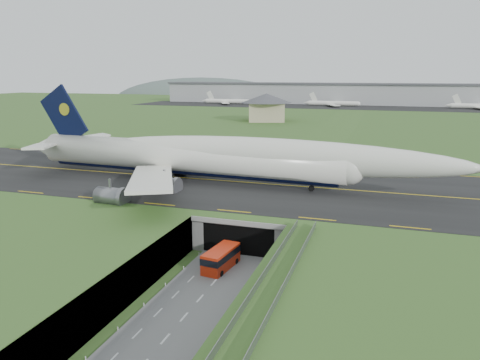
% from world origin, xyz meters
% --- Properties ---
extents(ground, '(900.00, 900.00, 0.00)m').
position_xyz_m(ground, '(0.00, 0.00, 0.00)').
color(ground, '#3A5F26').
rests_on(ground, ground).
extents(airfield_deck, '(800.00, 800.00, 6.00)m').
position_xyz_m(airfield_deck, '(0.00, 0.00, 3.00)').
color(airfield_deck, gray).
rests_on(airfield_deck, ground).
extents(trench_road, '(12.00, 75.00, 0.20)m').
position_xyz_m(trench_road, '(0.00, -7.50, 0.10)').
color(trench_road, slate).
rests_on(trench_road, ground).
extents(taxiway, '(800.00, 44.00, 0.18)m').
position_xyz_m(taxiway, '(0.00, 33.00, 6.09)').
color(taxiway, black).
rests_on(taxiway, airfield_deck).
extents(tunnel_portal, '(17.00, 22.30, 6.00)m').
position_xyz_m(tunnel_portal, '(0.00, 16.71, 3.33)').
color(tunnel_portal, gray).
rests_on(tunnel_portal, ground).
extents(guideway, '(3.00, 53.00, 7.05)m').
position_xyz_m(guideway, '(11.00, -19.11, 5.32)').
color(guideway, '#A8A8A3').
rests_on(guideway, ground).
extents(jumbo_jet, '(100.02, 63.27, 20.96)m').
position_xyz_m(jumbo_jet, '(-12.68, 30.75, 11.65)').
color(jumbo_jet, white).
rests_on(jumbo_jet, ground).
extents(shuttle_tram, '(3.87, 8.02, 3.14)m').
position_xyz_m(shuttle_tram, '(-0.76, 2.07, 1.72)').
color(shuttle_tram, red).
rests_on(shuttle_tram, ground).
extents(service_building, '(30.31, 30.31, 13.32)m').
position_xyz_m(service_building, '(-35.54, 161.01, 13.89)').
color(service_building, '#C4B48E').
rests_on(service_building, ground).
extents(cargo_terminal, '(320.00, 67.00, 15.60)m').
position_xyz_m(cargo_terminal, '(-0.12, 299.41, 13.96)').
color(cargo_terminal, '#B2B2B2').
rests_on(cargo_terminal, ground).
extents(distant_hills, '(700.00, 91.00, 60.00)m').
position_xyz_m(distant_hills, '(64.38, 430.00, -4.00)').
color(distant_hills, slate).
rests_on(distant_hills, ground).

